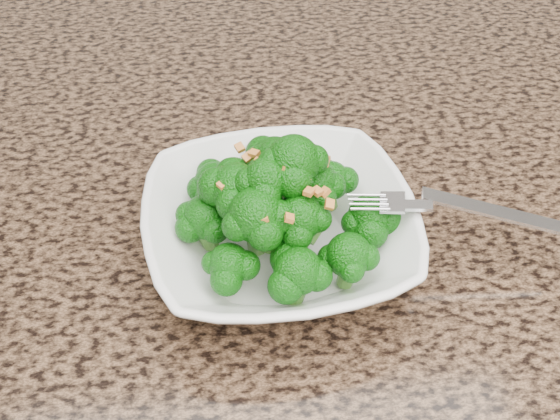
{
  "coord_description": "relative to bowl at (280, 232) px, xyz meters",
  "views": [
    {
      "loc": [
        -0.06,
        -0.16,
        1.32
      ],
      "look_at": [
        -0.02,
        0.24,
        0.95
      ],
      "focal_mm": 45.0,
      "sensor_mm": 36.0,
      "label": 1
    }
  ],
  "objects": [
    {
      "name": "fork",
      "position": [
        0.11,
        -0.01,
        0.03
      ],
      "size": [
        0.19,
        0.07,
        0.01
      ],
      "primitive_type": null,
      "rotation": [
        0.0,
        0.0,
        -0.23
      ],
      "color": "silver",
      "rests_on": "bowl"
    },
    {
      "name": "broccoli_pile",
      "position": [
        0.0,
        0.0,
        0.06
      ],
      "size": [
        0.19,
        0.19,
        0.07
      ],
      "primitive_type": null,
      "color": "#0F600B",
      "rests_on": "bowl"
    },
    {
      "name": "garlic_topping",
      "position": [
        0.0,
        0.0,
        0.1
      ],
      "size": [
        0.11,
        0.11,
        0.01
      ],
      "primitive_type": null,
      "color": "orange",
      "rests_on": "broccoli_pile"
    },
    {
      "name": "granite_counter",
      "position": [
        0.02,
        0.06,
        -0.04
      ],
      "size": [
        1.64,
        1.04,
        0.03
      ],
      "primitive_type": "cube",
      "color": "brown",
      "rests_on": "cabinet"
    },
    {
      "name": "bowl",
      "position": [
        0.0,
        0.0,
        0.0
      ],
      "size": [
        0.23,
        0.23,
        0.05
      ],
      "primitive_type": "imported",
      "rotation": [
        0.0,
        0.0,
        0.08
      ],
      "color": "white",
      "rests_on": "granite_counter"
    }
  ]
}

